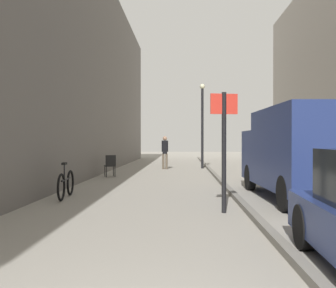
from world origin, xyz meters
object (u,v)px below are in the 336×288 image
object	(u,v)px
delivery_van	(298,151)
lamp_post	(202,120)
cafe_chair_near_window	(110,164)
pedestrian_main_foreground	(165,150)
street_sign_post	(224,141)
bicycle_leaning	(66,184)

from	to	relation	value
delivery_van	lamp_post	xyz separation A→B (m)	(-1.94, 11.25, 1.44)
delivery_van	cafe_chair_near_window	distance (m)	8.68
lamp_post	cafe_chair_near_window	xyz separation A→B (m)	(-4.23, -5.19, -2.18)
pedestrian_main_foreground	street_sign_post	bearing A→B (deg)	104.49
pedestrian_main_foreground	cafe_chair_near_window	size ratio (longest dim) A/B	1.92
street_sign_post	bicycle_leaning	world-z (taller)	street_sign_post
delivery_van	street_sign_post	size ratio (longest dim) A/B	2.05
delivery_van	bicycle_leaning	world-z (taller)	delivery_van
street_sign_post	delivery_van	bearing A→B (deg)	-148.21
street_sign_post	bicycle_leaning	xyz separation A→B (m)	(-4.04, 1.91, -1.16)
delivery_van	street_sign_post	xyz separation A→B (m)	(-2.16, -1.95, 0.27)
cafe_chair_near_window	pedestrian_main_foreground	bearing A→B (deg)	43.41
street_sign_post	cafe_chair_near_window	size ratio (longest dim) A/B	2.77
pedestrian_main_foreground	cafe_chair_near_window	bearing A→B (deg)	70.75
delivery_van	bicycle_leaning	bearing A→B (deg)	178.53
lamp_post	cafe_chair_near_window	world-z (taller)	lamp_post
lamp_post	bicycle_leaning	xyz separation A→B (m)	(-4.27, -11.29, -2.34)
street_sign_post	lamp_post	xyz separation A→B (m)	(0.22, 13.20, 1.18)
delivery_van	cafe_chair_near_window	size ratio (longest dim) A/B	5.68
pedestrian_main_foreground	cafe_chair_near_window	xyz separation A→B (m)	(-2.15, -4.54, -0.50)
street_sign_post	cafe_chair_near_window	world-z (taller)	street_sign_post
street_sign_post	cafe_chair_near_window	xyz separation A→B (m)	(-4.01, 8.01, -1.00)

